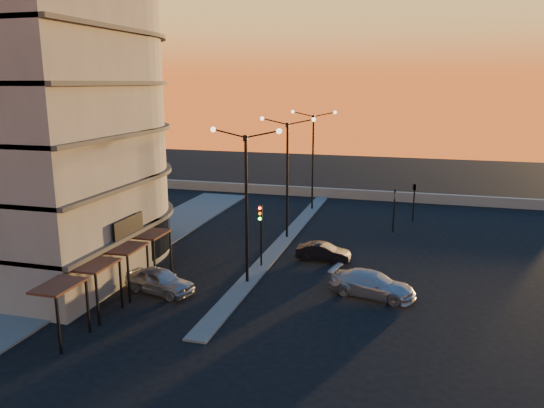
% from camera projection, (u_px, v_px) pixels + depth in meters
% --- Properties ---
extents(ground, '(120.00, 120.00, 0.00)m').
position_uv_depth(ground, '(247.00, 283.00, 32.61)').
color(ground, black).
rests_on(ground, ground).
extents(sidewalk_west, '(5.00, 40.00, 0.12)m').
position_uv_depth(sidewalk_west, '(129.00, 249.00, 39.11)').
color(sidewalk_west, '#50504E').
rests_on(sidewalk_west, ground).
extents(median, '(1.20, 36.00, 0.12)m').
position_uv_depth(median, '(287.00, 237.00, 41.97)').
color(median, '#50504E').
rests_on(median, ground).
extents(parapet, '(44.00, 0.50, 1.00)m').
position_uv_depth(parapet, '(342.00, 194.00, 56.36)').
color(parapet, slate).
rests_on(parapet, ground).
extents(building, '(14.35, 17.08, 25.00)m').
position_uv_depth(building, '(36.00, 85.00, 33.65)').
color(building, slate).
rests_on(building, ground).
extents(streetlamp_near, '(4.32, 0.32, 9.51)m').
position_uv_depth(streetlamp_near, '(246.00, 194.00, 31.35)').
color(streetlamp_near, black).
rests_on(streetlamp_near, ground).
extents(streetlamp_mid, '(4.32, 0.32, 9.51)m').
position_uv_depth(streetlamp_mid, '(287.00, 168.00, 40.73)').
color(streetlamp_mid, black).
rests_on(streetlamp_mid, ground).
extents(streetlamp_far, '(4.32, 0.32, 9.51)m').
position_uv_depth(streetlamp_far, '(313.00, 152.00, 50.12)').
color(streetlamp_far, black).
rests_on(streetlamp_far, ground).
extents(traffic_light_main, '(0.28, 0.44, 4.25)m').
position_uv_depth(traffic_light_main, '(261.00, 226.00, 34.65)').
color(traffic_light_main, black).
rests_on(traffic_light_main, ground).
extents(signal_east_a, '(0.13, 0.16, 3.60)m').
position_uv_depth(signal_east_a, '(394.00, 209.00, 43.20)').
color(signal_east_a, black).
rests_on(signal_east_a, ground).
extents(signal_east_b, '(0.42, 1.99, 3.60)m').
position_uv_depth(signal_east_b, '(415.00, 187.00, 46.30)').
color(signal_east_b, black).
rests_on(signal_east_b, ground).
extents(car_hatchback, '(4.62, 2.76, 1.47)m').
position_uv_depth(car_hatchback, '(160.00, 281.00, 30.96)').
color(car_hatchback, '#989A9F').
rests_on(car_hatchback, ground).
extents(car_sedan, '(3.75, 1.38, 1.23)m').
position_uv_depth(car_sedan, '(323.00, 252.00, 36.54)').
color(car_sedan, black).
rests_on(car_sedan, ground).
extents(car_wagon, '(5.25, 3.06, 1.43)m').
position_uv_depth(car_wagon, '(372.00, 284.00, 30.47)').
color(car_wagon, '#A4A6AC').
rests_on(car_wagon, ground).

